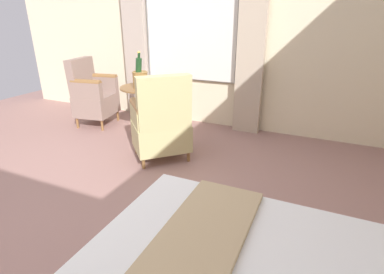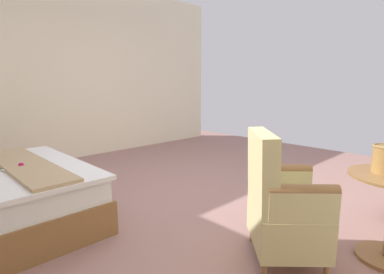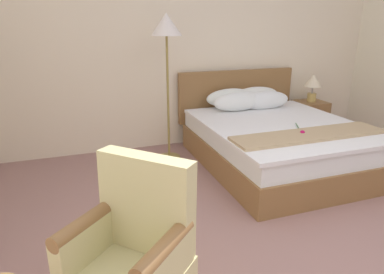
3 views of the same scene
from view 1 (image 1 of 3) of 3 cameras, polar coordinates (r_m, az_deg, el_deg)
ground_plane at (r=2.70m, az=-26.01°, el=-14.74°), size 7.82×7.82×0.00m
wall_window_side at (r=4.49m, az=0.17°, el=22.45°), size 0.27×6.44×3.11m
side_table_round at (r=4.08m, az=-8.73°, el=5.51°), size 0.65×0.65×0.66m
champagne_bucket at (r=3.92m, az=-9.87°, el=11.19°), size 0.20×0.20×0.46m
wine_glass_near_bucket at (r=3.96m, az=-6.32°, el=10.82°), size 0.08×0.08×0.13m
wine_glass_near_edge at (r=4.15m, az=-9.18°, el=11.13°), size 0.06×0.06×0.13m
snack_plate at (r=4.15m, az=-7.57°, el=10.07°), size 0.16×0.16×0.04m
armchair_by_window at (r=3.30m, az=-5.83°, el=2.49°), size 0.77×0.77×0.98m
armchair_facing_bed at (r=4.66m, az=-18.37°, el=7.70°), size 0.62×0.58×0.97m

